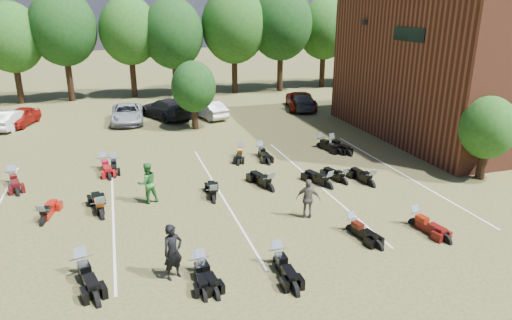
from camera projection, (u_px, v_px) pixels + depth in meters
name	position (u px, v px, depth m)	size (l,w,h in m)	color
ground	(302.00, 212.00, 20.15)	(160.00, 160.00, 0.00)	brown
car_0	(21.00, 117.00, 34.25)	(1.57, 3.90, 1.33)	maroon
car_1	(12.00, 119.00, 33.47)	(1.44, 4.14, 1.37)	silver
car_2	(127.00, 114.00, 35.08)	(2.34, 5.08, 1.41)	#93969B
car_3	(166.00, 109.00, 36.39)	(2.21, 5.43, 1.57)	black
car_4	(184.00, 106.00, 37.39)	(1.80, 4.48, 1.53)	#0C1559
car_5	(209.00, 109.00, 36.53)	(1.45, 4.14, 1.37)	#BABAB5
car_6	(301.00, 101.00, 39.62)	(2.31, 5.01, 1.39)	#540D04
car_7	(302.00, 102.00, 39.36)	(1.87, 4.60, 1.33)	#37383C
person_black	(173.00, 252.00, 14.99)	(0.71, 0.47, 1.95)	black
person_green	(147.00, 183.00, 20.81)	(0.94, 0.73, 1.93)	#2A712E
person_grey	(308.00, 199.00, 19.32)	(1.03, 0.43, 1.75)	#5A524D
motorcycle_1	(83.00, 275.00, 15.44)	(0.79, 2.47, 1.38)	black
motorcycle_2	(198.00, 273.00, 15.56)	(0.64, 1.99, 1.11)	black
motorcycle_3	(202.00, 272.00, 15.60)	(0.66, 2.08, 1.16)	black
motorcycle_4	(278.00, 265.00, 16.03)	(0.74, 2.32, 1.29)	black
motorcycle_5	(352.00, 231.00, 18.40)	(0.67, 2.10, 1.17)	black
motorcycle_6	(415.00, 225.00, 18.90)	(0.70, 2.19, 1.22)	#510C0B
motorcycle_7	(44.00, 223.00, 19.07)	(0.69, 2.16, 1.21)	maroon
motorcycle_8	(102.00, 217.00, 19.64)	(0.80, 2.51, 1.40)	black
motorcycle_9	(214.00, 201.00, 21.20)	(0.70, 2.19, 1.22)	black
motorcycle_10	(270.00, 190.00, 22.47)	(0.77, 2.42, 1.35)	black
motorcycle_11	(328.00, 188.00, 22.75)	(0.74, 2.33, 1.30)	black
motorcycle_12	(371.00, 186.00, 22.99)	(0.73, 2.30, 1.28)	black
motorcycle_13	(343.00, 184.00, 23.30)	(0.68, 2.14, 1.20)	black
motorcycle_14	(14.00, 183.00, 23.32)	(0.75, 2.36, 1.32)	#3D080C
motorcycle_15	(105.00, 169.00, 25.39)	(0.76, 2.39, 1.33)	maroon
motorcycle_16	(114.00, 167.00, 25.60)	(0.66, 2.07, 1.15)	black
motorcycle_17	(240.00, 156.00, 27.49)	(0.67, 2.11, 1.18)	black
motorcycle_18	(260.00, 155.00, 27.62)	(0.71, 2.22, 1.24)	black
motorcycle_19	(320.00, 148.00, 29.14)	(0.75, 2.35, 1.31)	black
motorcycle_20	(332.00, 148.00, 29.04)	(0.74, 2.32, 1.29)	black
tree_line	(178.00, 30.00, 44.01)	(56.00, 6.00, 9.79)	black
young_tree_near_building	(488.00, 128.00, 23.11)	(2.80, 2.80, 4.16)	black
young_tree_midfield	(194.00, 87.00, 32.58)	(3.20, 3.20, 4.70)	black
parking_lines	(221.00, 194.00, 22.01)	(20.10, 14.00, 0.01)	silver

